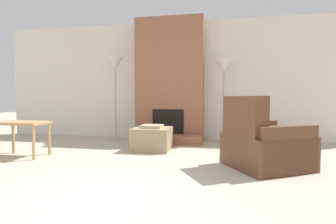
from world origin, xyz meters
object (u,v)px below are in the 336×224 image
Objects in this scene: armchair at (262,146)px; side_table at (22,127)px; ottoman at (152,138)px; floor_lamp_right at (224,68)px; floor_lamp_left at (115,66)px.

side_table is (-3.60, 0.03, 0.18)m from armchair.
floor_lamp_right reaches higher than ottoman.
floor_lamp_right is (1.25, 0.95, 1.31)m from ottoman.
armchair is 0.68× the size of floor_lamp_left.
armchair is 0.71× the size of floor_lamp_right.
side_table is 3.78m from floor_lamp_right.
floor_lamp_left reaches higher than ottoman.
floor_lamp_left is (0.82, 1.83, 1.14)m from side_table.
armchair is at bearing -27.77° from ottoman.
ottoman is at bearing -142.77° from floor_lamp_right.
floor_lamp_left reaches higher than floor_lamp_right.
floor_lamp_left is 1.06× the size of floor_lamp_right.
ottoman is 1.94m from armchair.
floor_lamp_right is at bearing 0.00° from floor_lamp_left.
floor_lamp_left is at bearing 138.30° from ottoman.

